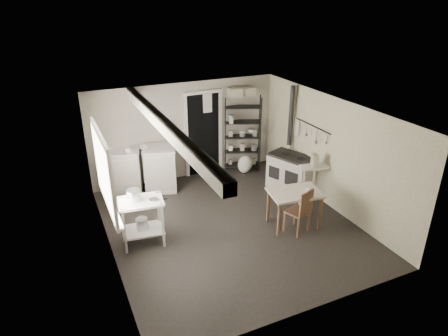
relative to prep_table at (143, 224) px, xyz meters
name	(u,v)px	position (x,y,z in m)	size (l,w,h in m)	color
floor	(230,225)	(1.67, -0.11, -0.40)	(5.00, 5.00, 0.00)	black
ceiling	(231,111)	(1.67, -0.11, 1.90)	(5.00, 5.00, 0.00)	silver
wall_back	(185,131)	(1.67, 2.39, 0.75)	(4.50, 0.02, 2.30)	#A49B8B
wall_front	(312,244)	(1.67, -2.61, 0.75)	(4.50, 0.02, 2.30)	#A49B8B
wall_left	(105,196)	(-0.58, -0.11, 0.75)	(0.02, 5.00, 2.30)	#A49B8B
wall_right	(330,153)	(3.92, -0.11, 0.75)	(0.02, 5.00, 2.30)	#A49B8B
window	(103,171)	(-0.55, 0.09, 1.10)	(0.12, 1.76, 1.28)	silver
doorway	(204,135)	(2.12, 2.36, 0.60)	(0.96, 0.10, 2.08)	silver
ceiling_beam	(164,125)	(0.47, -0.11, 1.80)	(0.18, 5.00, 0.18)	silver
wallpaper_panel	(330,153)	(3.91, -0.11, 0.75)	(0.01, 5.00, 2.30)	beige
utensil_rail	(312,126)	(3.86, 0.49, 1.15)	(0.06, 1.20, 0.44)	silver
prep_table	(143,224)	(0.00, 0.00, 0.00)	(0.76, 0.55, 0.87)	silver
stockpot	(134,197)	(-0.09, 0.06, 0.54)	(0.24, 0.24, 0.25)	silver
saucepan	(154,201)	(0.21, -0.08, 0.45)	(0.17, 0.17, 0.09)	silver
bucket	(142,224)	(-0.01, 0.02, -0.02)	(0.21, 0.21, 0.23)	silver
base_cabinets	(143,171)	(0.52, 2.07, 0.06)	(1.54, 0.66, 1.02)	beige
mixing_bowl	(144,151)	(0.58, 2.02, 0.56)	(0.29, 0.29, 0.07)	silver
counter_cup	(129,155)	(0.22, 1.93, 0.57)	(0.13, 0.13, 0.10)	silver
shelf_rack	(243,133)	(3.09, 2.19, 0.55)	(0.89, 0.35, 1.88)	black
shelf_jar	(231,119)	(2.76, 2.16, 0.98)	(0.09, 0.10, 0.21)	silver
storage_box_a	(235,91)	(2.89, 2.24, 1.61)	(0.30, 0.26, 0.21)	beige
storage_box_b	(248,91)	(3.23, 2.24, 1.59)	(0.29, 0.27, 0.19)	beige
stove	(292,172)	(3.59, 0.71, 0.04)	(0.58, 1.04, 0.82)	beige
stovepipe	(291,116)	(3.78, 1.16, 1.19)	(0.10, 0.10, 1.31)	black
side_ledge	(312,185)	(3.62, -0.03, 0.03)	(0.57, 0.30, 0.87)	silver
oats_box	(315,160)	(3.60, -0.05, 0.61)	(0.11, 0.18, 0.27)	beige
work_table	(294,208)	(2.77, -0.62, -0.02)	(0.96, 0.68, 0.73)	beige
table_cup	(308,188)	(2.99, -0.70, 0.41)	(0.10, 0.10, 0.10)	silver
chair	(298,209)	(2.72, -0.81, 0.08)	(0.37, 0.39, 0.91)	brown
flour_sack	(245,164)	(3.04, 1.94, -0.16)	(0.37, 0.32, 0.45)	silver
floor_crock	(308,211)	(3.28, -0.41, -0.33)	(0.12, 0.12, 0.15)	silver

